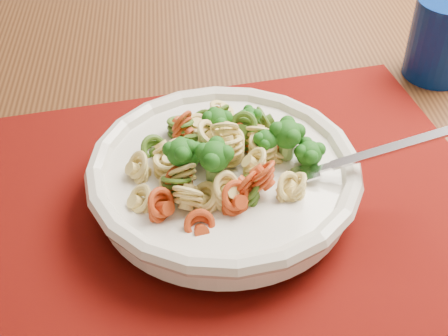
{
  "coord_description": "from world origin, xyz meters",
  "views": [
    {
      "loc": [
        -0.56,
        -1.25,
        1.21
      ],
      "look_at": [
        -0.52,
        -0.8,
        0.82
      ],
      "focal_mm": 50.0,
      "sensor_mm": 36.0,
      "label": 1
    }
  ],
  "objects": [
    {
      "name": "placemat",
      "position": [
        -0.51,
        -0.81,
        0.78
      ],
      "size": [
        0.56,
        0.47,
        0.0
      ],
      "primitive_type": "cube",
      "rotation": [
        0.0,
        0.0,
        0.16
      ],
      "color": "#600D04",
      "rests_on": "dining_table"
    },
    {
      "name": "tumbler",
      "position": [
        -0.23,
        -0.59,
        0.83
      ],
      "size": [
        0.08,
        0.08,
        0.1
      ],
      "primitive_type": "cylinder",
      "color": "navy",
      "rests_on": "dining_table"
    },
    {
      "name": "fork",
      "position": [
        -0.45,
        -0.82,
        0.83
      ],
      "size": [
        0.18,
        0.03,
        0.08
      ],
      "primitive_type": null,
      "rotation": [
        0.0,
        -0.35,
        -0.04
      ],
      "color": "silver",
      "rests_on": "pasta_bowl"
    },
    {
      "name": "dining_table",
      "position": [
        -0.43,
        -0.66,
        0.67
      ],
      "size": [
        1.41,
        0.91,
        0.78
      ],
      "rotation": [
        0.0,
        0.0,
        0.01
      ],
      "color": "#563218",
      "rests_on": "ground"
    },
    {
      "name": "pasta_bowl",
      "position": [
        -0.52,
        -0.8,
        0.81
      ],
      "size": [
        0.27,
        0.27,
        0.05
      ],
      "color": "silver",
      "rests_on": "placemat"
    },
    {
      "name": "pasta_broccoli_heap",
      "position": [
        -0.52,
        -0.8,
        0.83
      ],
      "size": [
        0.23,
        0.23,
        0.06
      ],
      "primitive_type": null,
      "color": "#D5C369",
      "rests_on": "pasta_bowl"
    }
  ]
}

